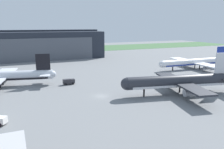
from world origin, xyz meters
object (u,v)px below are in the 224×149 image
object	(u,v)px
airliner_far_right	(195,62)
airliner_near_left	(179,82)
ops_van	(69,81)
maintenance_hangar	(44,44)

from	to	relation	value
airliner_far_right	airliner_near_left	distance (m)	53.33
airliner_far_right	ops_van	bearing A→B (deg)	-175.08
maintenance_hangar	airliner_far_right	world-z (taller)	maintenance_hangar
airliner_far_right	ops_van	world-z (taller)	airliner_far_right
ops_van	airliner_far_right	bearing A→B (deg)	4.92
maintenance_hangar	airliner_far_right	distance (m)	106.86
maintenance_hangar	ops_van	size ratio (longest dim) A/B	16.78
maintenance_hangar	airliner_far_right	size ratio (longest dim) A/B	1.76
maintenance_hangar	airliner_near_left	distance (m)	119.41
maintenance_hangar	airliner_far_right	xyz separation A→B (m)	(70.16, -80.38, -6.03)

